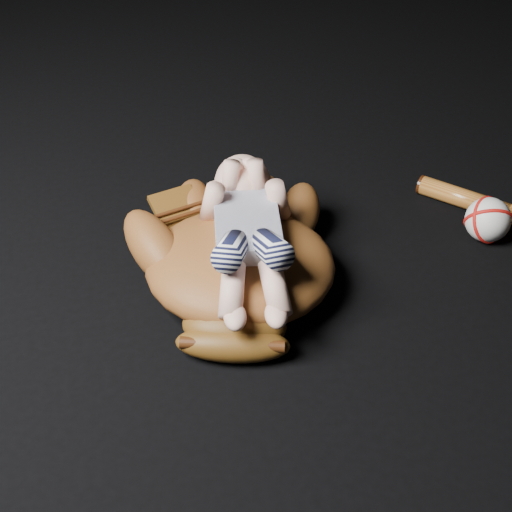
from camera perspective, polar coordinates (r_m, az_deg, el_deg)
baseball_glove at (r=1.18m, az=-1.28°, el=-0.14°), size 0.51×0.55×0.14m
newborn_baby at (r=1.14m, az=-0.59°, el=1.86°), size 0.23×0.40×0.15m
baseball at (r=1.38m, az=18.06°, el=2.78°), size 0.09×0.09×0.08m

